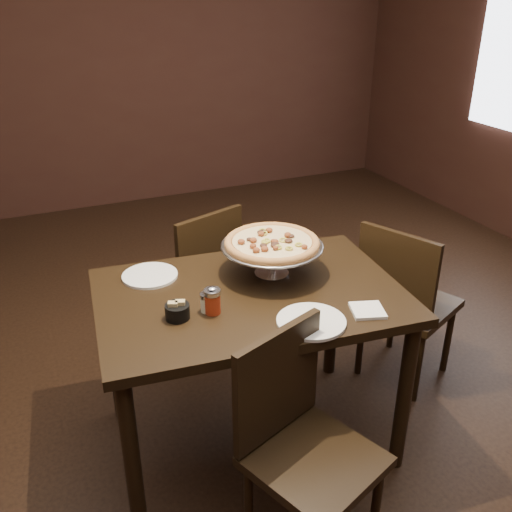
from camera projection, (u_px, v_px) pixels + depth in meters
name	position (u px, v px, depth m)	size (l,w,h in m)	color
room	(260.00, 152.00, 2.28)	(6.04, 7.04, 2.84)	black
dining_table	(250.00, 313.00, 2.50)	(1.39, 1.00, 0.81)	black
pizza_stand	(272.00, 243.00, 2.53)	(0.46, 0.46, 0.19)	silver
parmesan_shaker	(207.00, 302.00, 2.29)	(0.05, 0.05, 0.09)	#EFE9BA
pepper_flake_shaker	(212.00, 301.00, 2.27)	(0.07, 0.07, 0.12)	maroon
packet_caddy	(177.00, 311.00, 2.25)	(0.10, 0.10, 0.08)	black
napkin_stack	(368.00, 310.00, 2.30)	(0.13, 0.13, 0.01)	white
plate_left	(150.00, 276.00, 2.57)	(0.25, 0.25, 0.01)	white
plate_near	(311.00, 321.00, 2.23)	(0.27, 0.27, 0.01)	white
serving_spatula	(291.00, 254.00, 2.45)	(0.17, 0.17, 0.02)	silver
chair_far	(198.00, 278.00, 3.23)	(0.55, 0.55, 0.92)	black
chair_near	(300.00, 439.00, 2.10)	(0.55, 0.55, 0.91)	black
chair_side	(404.00, 299.00, 3.00)	(0.57, 0.57, 0.93)	black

